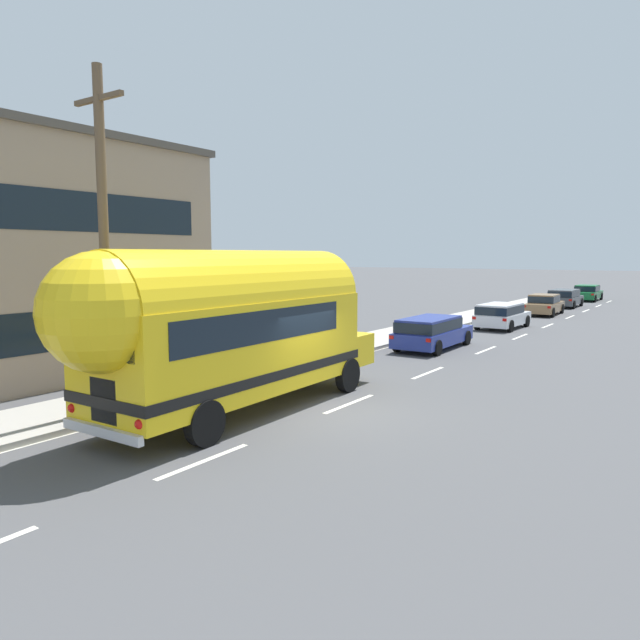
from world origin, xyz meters
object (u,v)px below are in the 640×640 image
object	(u,v)px
utility_pole	(104,238)
car_third	(544,304)
painted_bus	(227,325)
car_second	(501,314)
car_fifth	(587,292)
car_fourth	(565,297)
car_lead	(431,331)

from	to	relation	value
utility_pole	car_third	bearing A→B (deg)	85.34
painted_bus	car_third	xyz separation A→B (m)	(0.07, 30.14, -1.57)
car_second	car_fifth	xyz separation A→B (m)	(-0.01, 23.63, -0.05)
utility_pole	car_third	xyz separation A→B (m)	(2.59, 31.74, -3.69)
car_second	car_fourth	xyz separation A→B (m)	(-0.16, 15.74, 0.00)
car_second	car_lead	bearing A→B (deg)	-91.74
car_fourth	painted_bus	bearing A→B (deg)	-89.86
utility_pole	painted_bus	distance (m)	3.65
utility_pole	car_fourth	size ratio (longest dim) A/B	1.95
car_second	car_fifth	bearing A→B (deg)	90.02
car_fifth	car_third	bearing A→B (deg)	-89.95
car_lead	car_third	bearing A→B (deg)	89.14
car_second	car_third	bearing A→B (deg)	89.98
car_lead	car_fourth	distance (m)	24.31
car_lead	car_fifth	distance (m)	32.20
painted_bus	car_second	bearing A→B (deg)	89.81
painted_bus	utility_pole	bearing A→B (deg)	-147.60
utility_pole	car_lead	size ratio (longest dim) A/B	1.75
car_third	painted_bus	bearing A→B (deg)	-90.14
car_third	car_fifth	size ratio (longest dim) A/B	0.99
car_lead	car_third	distance (m)	17.58
car_third	car_lead	bearing A→B (deg)	-90.86
car_lead	car_third	world-z (taller)	same
car_fifth	car_second	bearing A→B (deg)	-89.98
utility_pole	car_lead	xyz separation A→B (m)	(2.33, 14.16, -3.63)
utility_pole	car_lead	distance (m)	14.81
painted_bus	car_second	world-z (taller)	painted_bus
car_fourth	utility_pole	bearing A→B (deg)	-93.61
painted_bus	car_lead	world-z (taller)	painted_bus
car_lead	painted_bus	bearing A→B (deg)	-89.14
car_second	car_fifth	distance (m)	23.63
car_lead	car_fifth	xyz separation A→B (m)	(0.25, 32.20, -0.05)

